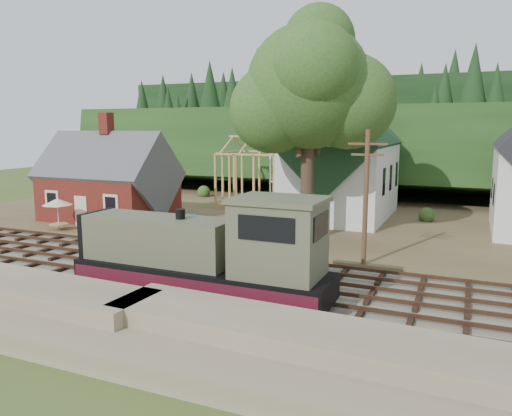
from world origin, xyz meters
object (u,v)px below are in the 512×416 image
at_px(locomotive, 209,256).
at_px(car_blue, 190,222).
at_px(car_green, 94,209).
at_px(patio_set, 57,203).

height_order(locomotive, car_blue, locomotive).
xyz_separation_m(car_blue, car_green, (-11.11, 2.02, -0.09)).
xyz_separation_m(locomotive, car_green, (-19.68, 14.57, -1.34)).
bearing_deg(locomotive, car_green, 143.50).
xyz_separation_m(locomotive, car_blue, (-8.57, 12.55, -1.26)).
distance_m(locomotive, car_green, 24.52).
bearing_deg(car_green, locomotive, -149.77).
height_order(locomotive, car_green, locomotive).
relative_size(car_green, patio_set, 1.36).
distance_m(car_blue, car_green, 11.29).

